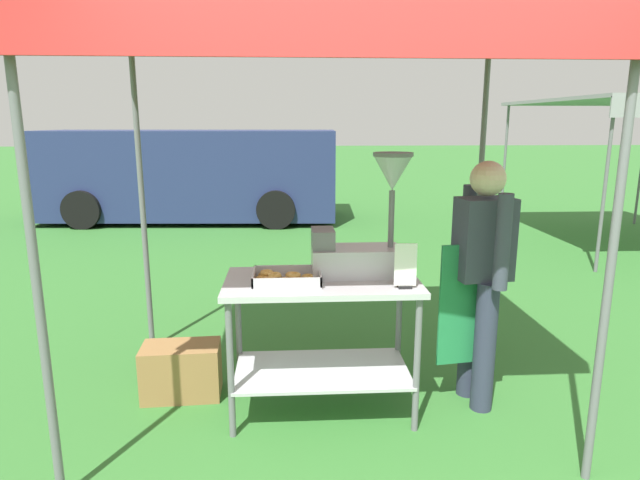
% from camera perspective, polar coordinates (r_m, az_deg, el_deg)
% --- Properties ---
extents(ground_plane, '(70.00, 70.00, 0.00)m').
position_cam_1_polar(ground_plane, '(8.35, -0.49, -0.26)').
color(ground_plane, '#33702D').
extents(stall_canopy, '(2.90, 2.04, 2.38)m').
position_cam_1_polar(stall_canopy, '(3.31, 0.11, 20.19)').
color(stall_canopy, slate).
rests_on(stall_canopy, ground).
extents(donut_cart, '(1.20, 0.64, 0.89)m').
position_cam_1_polar(donut_cart, '(3.39, 0.20, -8.07)').
color(donut_cart, '#B7B7BC').
rests_on(donut_cart, ground).
extents(donut_tray, '(0.41, 0.30, 0.07)m').
position_cam_1_polar(donut_tray, '(3.26, -3.76, -4.12)').
color(donut_tray, '#B7B7BC').
rests_on(donut_tray, donut_cart).
extents(donut_fryer, '(0.62, 0.28, 0.77)m').
position_cam_1_polar(donut_fryer, '(3.37, 4.69, 0.67)').
color(donut_fryer, '#B7B7BC').
rests_on(donut_fryer, donut_cart).
extents(menu_sign, '(0.13, 0.05, 0.27)m').
position_cam_1_polar(menu_sign, '(3.16, 9.09, -3.08)').
color(menu_sign, black).
rests_on(menu_sign, donut_cart).
extents(vendor, '(0.46, 0.54, 1.61)m').
position_cam_1_polar(vendor, '(3.57, 16.78, -3.28)').
color(vendor, '#2D3347').
rests_on(vendor, ground).
extents(supply_crate, '(0.53, 0.32, 0.37)m').
position_cam_1_polar(supply_crate, '(3.87, -14.55, -13.34)').
color(supply_crate, olive).
rests_on(supply_crate, ground).
extents(van_navy, '(5.59, 2.33, 1.69)m').
position_cam_1_polar(van_navy, '(10.55, -13.61, 6.88)').
color(van_navy, navy).
rests_on(van_navy, ground).
extents(neighbour_tent, '(2.74, 3.30, 2.17)m').
position_cam_1_polar(neighbour_tent, '(9.29, 30.80, 12.40)').
color(neighbour_tent, slate).
rests_on(neighbour_tent, ground).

